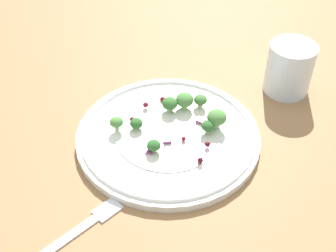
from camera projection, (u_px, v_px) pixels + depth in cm
name	position (u px, v px, depth cm)	size (l,w,h in cm)	color
ground_plane	(164.00, 150.00, 67.42)	(180.00, 180.00, 2.00)	olive
plate	(168.00, 135.00, 67.19)	(27.85, 27.85, 1.70)	white
dressing_pool	(168.00, 133.00, 66.90)	(16.15, 16.15, 0.20)	white
broccoli_floret_0	(208.00, 126.00, 65.83)	(2.03, 2.03, 2.05)	#9EC684
broccoli_floret_1	(185.00, 100.00, 69.97)	(2.84, 2.84, 2.88)	#ADD18E
broccoli_floret_2	(136.00, 124.00, 66.79)	(1.94, 1.94, 1.96)	#9EC684
broccoli_floret_3	(200.00, 100.00, 70.40)	(2.12, 2.12, 2.15)	#ADD18E
broccoli_floret_4	(154.00, 146.00, 63.13)	(2.00, 2.00, 2.02)	#8EB77A
broccoli_floret_5	(217.00, 118.00, 66.46)	(3.00, 3.00, 3.03)	#9EC684
broccoli_floret_6	(170.00, 104.00, 69.59)	(2.50, 2.50, 2.53)	#8EB77A
broccoli_floret_7	(116.00, 122.00, 66.24)	(2.01, 2.01, 2.04)	#8EB77A
cranberry_0	(208.00, 144.00, 64.01)	(0.82, 0.82, 0.82)	#4C0A14
cranberry_1	(132.00, 119.00, 68.42)	(0.77, 0.77, 0.77)	maroon
cranberry_2	(184.00, 139.00, 65.16)	(0.72, 0.72, 0.72)	maroon
cranberry_3	(163.00, 99.00, 72.21)	(0.84, 0.84, 0.84)	maroon
cranberry_4	(146.00, 105.00, 70.55)	(0.87, 0.87, 0.87)	maroon
cranberry_5	(200.00, 160.00, 61.85)	(0.87, 0.87, 0.87)	#4C0A14
onion_bit_0	(209.00, 122.00, 68.51)	(1.13, 1.01, 0.32)	#934C84
onion_bit_1	(215.00, 119.00, 68.93)	(0.89, 1.13, 0.46)	#843D75
onion_bit_2	(149.00, 151.00, 63.75)	(1.23, 0.93, 0.44)	#843D75
onion_bit_3	(199.00, 119.00, 68.65)	(1.15, 1.32, 0.51)	#934C84
onion_bit_4	(165.00, 142.00, 64.92)	(0.94, 1.10, 0.53)	#843D75
fork	(67.00, 238.00, 54.46)	(18.63, 4.97, 0.50)	silver
water_glass	(289.00, 68.00, 74.21)	(7.77, 7.77, 8.73)	silver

